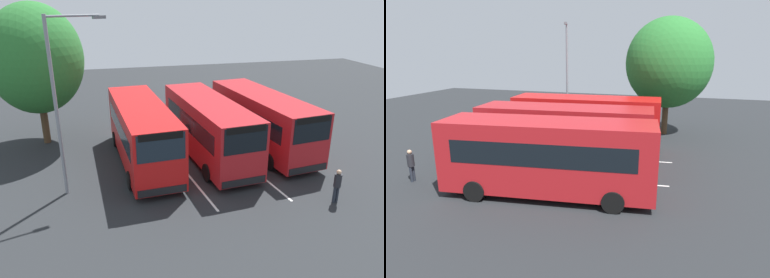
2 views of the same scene
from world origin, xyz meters
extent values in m
plane|color=#232628|center=(0.00, 0.00, 0.00)|extent=(60.72, 60.72, 0.00)
cube|color=red|center=(-0.26, -3.58, 1.82)|extent=(9.22, 3.02, 3.01)
cube|color=#19232D|center=(4.24, -3.30, 2.63)|extent=(0.26, 2.16, 1.26)
cube|color=#19232D|center=(-0.33, -2.39, 2.18)|extent=(7.62, 0.56, 0.96)
cube|color=#19232D|center=(-0.18, -4.77, 2.18)|extent=(7.62, 0.56, 0.96)
cube|color=black|center=(4.25, -3.30, 3.15)|extent=(0.22, 1.96, 0.32)
cube|color=black|center=(4.26, -3.29, 0.54)|extent=(0.24, 2.26, 0.36)
cylinder|color=black|center=(2.57, -2.23, 0.46)|extent=(0.93, 0.34, 0.91)
cylinder|color=black|center=(2.72, -4.56, 0.46)|extent=(0.93, 0.34, 0.91)
cylinder|color=black|center=(-3.23, -2.60, 0.46)|extent=(0.93, 0.34, 0.91)
cylinder|color=black|center=(-3.08, -4.93, 0.46)|extent=(0.93, 0.34, 0.91)
cube|color=#AD191E|center=(-0.17, 0.15, 1.82)|extent=(9.26, 3.24, 3.01)
cube|color=black|center=(4.31, 0.55, 2.63)|extent=(0.31, 2.16, 1.26)
cube|color=black|center=(-0.27, 1.34, 2.18)|extent=(7.61, 0.75, 0.96)
cube|color=black|center=(-0.06, -1.04, 2.18)|extent=(7.61, 0.75, 0.96)
cube|color=black|center=(4.33, 0.55, 3.15)|extent=(0.27, 1.96, 0.32)
cube|color=black|center=(4.34, 0.55, 0.54)|extent=(0.30, 2.25, 0.36)
cylinder|color=black|center=(2.62, 1.57, 0.46)|extent=(0.93, 0.36, 0.91)
cylinder|color=black|center=(2.83, -0.75, 0.46)|extent=(0.93, 0.36, 0.91)
cylinder|color=black|center=(-3.17, 1.06, 0.46)|extent=(0.93, 0.36, 0.91)
cylinder|color=black|center=(-2.96, -1.26, 0.46)|extent=(0.93, 0.36, 0.91)
cube|color=#AD191E|center=(-0.66, 3.66, 1.82)|extent=(9.31, 3.53, 3.01)
cube|color=black|center=(3.81, 4.20, 2.63)|extent=(0.38, 2.16, 1.26)
cube|color=black|center=(-0.81, 4.84, 2.18)|extent=(7.58, 1.00, 0.96)
cube|color=black|center=(-0.52, 2.47, 2.18)|extent=(7.58, 1.00, 0.96)
cube|color=black|center=(3.83, 4.20, 3.15)|extent=(0.34, 1.96, 0.32)
cube|color=black|center=(3.84, 4.20, 0.54)|extent=(0.37, 2.25, 0.36)
cylinder|color=black|center=(2.08, 5.16, 0.46)|extent=(0.94, 0.39, 0.91)
cylinder|color=black|center=(2.36, 2.85, 0.46)|extent=(0.94, 0.39, 0.91)
cylinder|color=black|center=(-3.69, 4.46, 0.46)|extent=(0.94, 0.39, 0.91)
cylinder|color=black|center=(-3.41, 2.15, 0.46)|extent=(0.94, 0.39, 0.91)
cylinder|color=#232833|center=(6.24, 4.13, 0.39)|extent=(0.13, 0.13, 0.78)
cylinder|color=#232833|center=(6.22, 4.29, 0.39)|extent=(0.13, 0.13, 0.78)
cylinder|color=#232328|center=(6.23, 4.21, 1.08)|extent=(0.35, 0.35, 0.61)
sphere|color=tan|center=(6.23, 4.21, 1.50)|extent=(0.21, 0.21, 0.21)
cylinder|color=gray|center=(2.36, -7.52, 4.02)|extent=(0.16, 0.16, 8.03)
cylinder|color=gray|center=(2.02, -6.45, 7.93)|extent=(0.77, 2.18, 0.10)
cube|color=slate|center=(1.69, -5.38, 7.85)|extent=(0.36, 0.59, 0.14)
cylinder|color=#4C3823|center=(-4.83, -9.10, 1.47)|extent=(0.44, 0.44, 2.95)
ellipsoid|color=#28702D|center=(-4.83, -9.10, 5.25)|extent=(6.14, 5.52, 6.44)
cube|color=silver|center=(0.00, -1.75, 0.00)|extent=(11.42, 1.39, 0.01)
cube|color=silver|center=(0.00, 1.75, 0.00)|extent=(11.42, 1.39, 0.01)
camera|label=1|loc=(18.90, -5.67, 8.67)|focal=34.96mm
camera|label=2|loc=(-5.91, 16.06, 6.21)|focal=30.86mm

